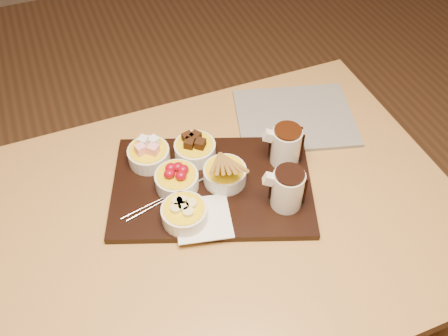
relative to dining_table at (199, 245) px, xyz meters
name	(u,v)px	position (x,y,z in m)	size (l,w,h in m)	color
dining_table	(199,245)	(0.00, 0.00, 0.00)	(1.20, 0.80, 0.75)	#B58543
serving_board	(212,186)	(0.06, 0.07, 0.11)	(0.46, 0.30, 0.02)	black
napkin	(203,218)	(0.01, -0.01, 0.12)	(0.12, 0.12, 0.00)	white
bowl_marshmallows	(149,155)	(-0.05, 0.20, 0.14)	(0.10, 0.10, 0.04)	silver
bowl_cake	(195,150)	(0.06, 0.17, 0.14)	(0.10, 0.10, 0.04)	silver
bowl_strawberries	(177,181)	(-0.01, 0.10, 0.14)	(0.10, 0.10, 0.04)	silver
bowl_biscotti	(225,175)	(0.09, 0.07, 0.14)	(0.10, 0.10, 0.04)	silver
bowl_bananas	(184,214)	(-0.03, 0.00, 0.14)	(0.10, 0.10, 0.04)	silver
pitcher_dark_chocolate	(288,189)	(0.20, -0.04, 0.16)	(0.07, 0.07, 0.10)	silver
pitcher_milk_chocolate	(286,146)	(0.25, 0.08, 0.16)	(0.07, 0.07, 0.10)	silver
fondue_skewers	(172,193)	(-0.03, 0.08, 0.12)	(0.26, 0.03, 0.01)	silver
newspaper	(295,118)	(0.35, 0.22, 0.10)	(0.31, 0.24, 0.01)	beige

